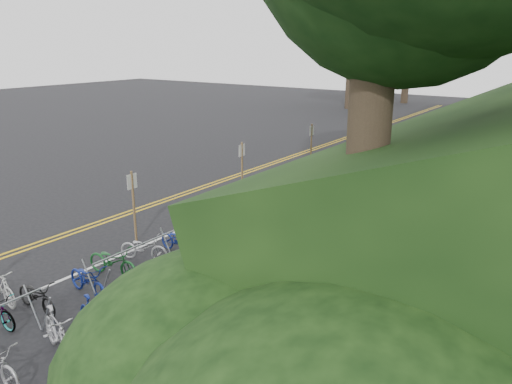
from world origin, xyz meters
TOP-DOWN VIEW (x-y plane):
  - road_markings at (0.63, 10.10)m, footprint 7.47×80.00m
  - red_curb at (5.70, 12.00)m, footprint 0.25×28.00m
  - bike_racks_rest at (3.00, 13.00)m, footprint 1.14×23.00m
  - signposts_rest at (0.60, 14.00)m, footprint 0.08×18.40m
  - bike_valet at (3.11, 2.33)m, footprint 3.32×12.39m

SIDE VIEW (x-z plane):
  - road_markings at x=0.63m, z-range 0.00..0.01m
  - red_curb at x=5.70m, z-range 0.00..0.10m
  - bike_valet at x=3.11m, z-range -0.06..1.02m
  - bike_racks_rest at x=3.00m, z-range 0.27..1.44m
  - signposts_rest at x=0.60m, z-range 0.18..2.68m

